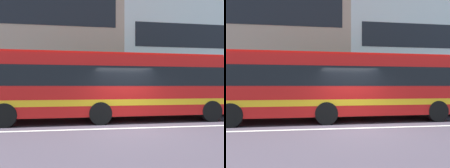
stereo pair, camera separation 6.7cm
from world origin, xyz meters
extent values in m
plane|color=#403844|center=(0.00, 0.00, 0.00)|extent=(160.00, 160.00, 0.00)
cube|color=silver|center=(0.00, 0.00, 0.00)|extent=(60.00, 0.16, 0.01)
cube|color=#1C4715|center=(1.61, 5.45, 0.51)|extent=(15.50, 1.10, 1.02)
cube|color=tan|center=(-7.86, 14.74, 6.94)|extent=(18.91, 11.40, 13.87)
cube|color=black|center=(-7.86, 9.02, 8.05)|extent=(17.39, 0.04, 2.77)
cube|color=silver|center=(13.44, 14.74, 5.35)|extent=(23.70, 11.40, 10.70)
cube|color=red|center=(-0.44, 2.09, 1.73)|extent=(11.28, 2.77, 2.76)
cube|color=black|center=(-0.44, 2.09, 2.15)|extent=(10.60, 2.77, 0.88)
cube|color=yellow|center=(-0.44, 2.09, 0.97)|extent=(11.05, 2.79, 0.28)
cube|color=red|center=(-0.44, 2.09, 3.17)|extent=(10.82, 2.35, 0.12)
cube|color=black|center=(5.18, 2.19, 2.15)|extent=(0.07, 2.16, 0.97)
cylinder|color=black|center=(4.15, 3.36, 0.50)|extent=(1.00, 0.30, 1.00)
cylinder|color=black|center=(4.19, 0.99, 0.50)|extent=(1.00, 0.30, 1.00)
cylinder|color=black|center=(-1.16, 3.26, 0.50)|extent=(1.00, 0.30, 1.00)
cylinder|color=black|center=(-1.12, 0.90, 0.50)|extent=(1.00, 0.30, 1.00)
cylinder|color=black|center=(-5.08, 3.19, 0.50)|extent=(1.00, 0.30, 1.00)
cylinder|color=black|center=(-5.04, 0.83, 0.50)|extent=(1.00, 0.30, 1.00)
cylinder|color=black|center=(6.38, 3.09, 0.32)|extent=(0.65, 0.24, 0.64)
camera|label=1|loc=(-1.85, -8.06, 1.69)|focal=32.81mm
camera|label=2|loc=(-1.78, -8.07, 1.69)|focal=32.81mm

